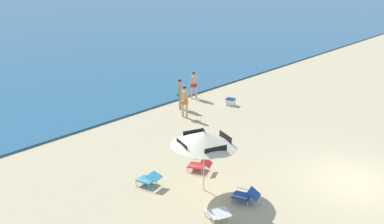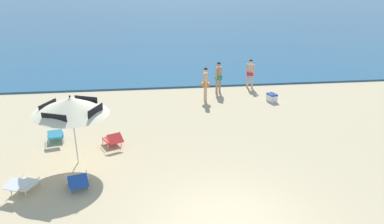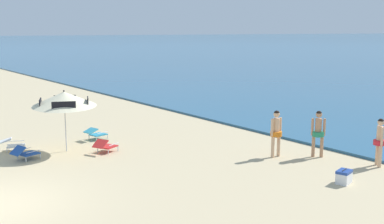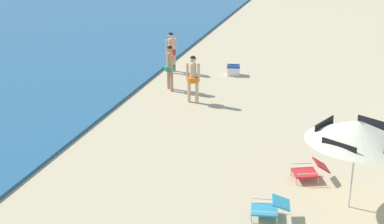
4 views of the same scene
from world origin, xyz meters
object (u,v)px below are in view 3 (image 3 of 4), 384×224
Objects in this scene: person_standing_beside at (276,130)px; beach_umbrella_striped_main at (64,99)px; lounge_chair_beside_umbrella at (105,146)px; person_standing_near_shore at (380,139)px; lounge_chair_facing_sea at (25,153)px; person_wading_in at (318,130)px; lounge_chair_spare_folded at (96,133)px; lounge_chair_under_umbrella at (12,144)px; cooler_box at (344,177)px.

beach_umbrella_striped_main is at bearing -131.92° from person_standing_beside.
lounge_chair_beside_umbrella is 0.65× the size of person_standing_near_shore.
person_wading_in is at bearing 56.13° from lounge_chair_facing_sea.
beach_umbrella_striped_main is at bearing -133.80° from lounge_chair_beside_umbrella.
person_wading_in is (7.06, 5.20, 0.68)m from lounge_chair_spare_folded.
person_standing_near_shore is at bearing 33.95° from person_standing_beside.
beach_umbrella_striped_main is 2.62m from lounge_chair_under_umbrella.
person_standing_beside reaches higher than lounge_chair_under_umbrella.
beach_umbrella_striped_main reaches higher than lounge_chair_beside_umbrella.
lounge_chair_beside_umbrella is 0.62× the size of person_standing_beside.
person_wading_in is 3.01m from cooler_box.
person_wading_in is at bearing 48.91° from beach_umbrella_striped_main.
person_standing_beside is at bearing 170.66° from cooler_box.
beach_umbrella_striped_main reaches higher than lounge_chair_under_umbrella.
lounge_chair_under_umbrella is at bearing -130.25° from person_wading_in.
lounge_chair_under_umbrella is at bearing -126.43° from beach_umbrella_striped_main.
beach_umbrella_striped_main is at bearing -57.08° from lounge_chair_spare_folded.
lounge_chair_under_umbrella is 11.12m from person_wading_in.
lounge_chair_facing_sea is at bearing -123.38° from person_standing_beside.
lounge_chair_facing_sea is 11.93m from person_standing_near_shore.
lounge_chair_spare_folded is 1.68× the size of cooler_box.
cooler_box is at bearing -36.03° from person_wading_in.
lounge_chair_facing_sea is at bearing -129.66° from person_standing_near_shore.
cooler_box is at bearing 29.17° from lounge_chair_beside_umbrella.
lounge_chair_facing_sea is (0.31, -1.60, -1.69)m from beach_umbrella_striped_main.
lounge_chair_beside_umbrella is 1.07× the size of lounge_chair_spare_folded.
person_wading_in reaches higher than lounge_chair_under_umbrella.
cooler_box is (0.43, -2.42, -0.72)m from person_standing_near_shore.
person_standing_beside is at bearing 48.08° from beach_umbrella_striped_main.
lounge_chair_facing_sea is at bearing -139.96° from cooler_box.
lounge_chair_under_umbrella is 11.68m from cooler_box.
lounge_chair_under_umbrella is at bearing -144.63° from cooler_box.
person_standing_beside is (5.10, 5.68, -1.00)m from beach_umbrella_striped_main.
lounge_chair_under_umbrella is 3.48m from lounge_chair_beside_umbrella.
person_standing_beside is at bearing 33.03° from lounge_chair_spare_folded.
lounge_chair_beside_umbrella is at bearing 50.43° from lounge_chair_under_umbrella.
lounge_chair_spare_folded is (-1.38, 3.26, 0.01)m from lounge_chair_facing_sea.
lounge_chair_under_umbrella is 1.74× the size of cooler_box.
person_wading_in is (5.68, 8.46, 0.69)m from lounge_chair_facing_sea.
lounge_chair_spare_folded is (0.11, 3.28, -0.00)m from lounge_chair_under_umbrella.
person_standing_beside is (4.80, 7.28, 0.70)m from lounge_chair_facing_sea.
person_wading_in is at bearing 36.35° from lounge_chair_spare_folded.
lounge_chair_facing_sea is 10.21m from person_wading_in.
lounge_chair_facing_sea is at bearing -67.02° from lounge_chair_spare_folded.
person_standing_near_shore is (7.60, 9.17, 0.66)m from lounge_chair_facing_sea.
lounge_chair_facing_sea is at bearing -123.87° from person_wading_in.
lounge_chair_under_umbrella is 9.66m from person_standing_beside.
person_standing_near_shore is 2.79× the size of cooler_box.
lounge_chair_facing_sea is 1.05× the size of lounge_chair_spare_folded.
lounge_chair_beside_umbrella is 2.77m from lounge_chair_facing_sea.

